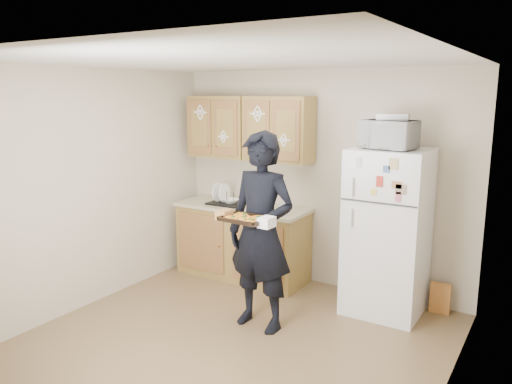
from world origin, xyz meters
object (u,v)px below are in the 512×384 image
(microwave, at_px, (389,135))
(dish_rack, at_px, (227,197))
(baking_tray, at_px, (245,219))
(person, at_px, (261,232))
(refrigerator, at_px, (387,232))

(microwave, distance_m, dish_rack, 2.15)
(baking_tray, distance_m, dish_rack, 1.70)
(baking_tray, bearing_deg, person, 95.53)
(dish_rack, bearing_deg, baking_tray, -49.42)
(baking_tray, xyz_separation_m, microwave, (0.87, 1.23, 0.70))
(microwave, bearing_deg, person, -125.78)
(baking_tray, relative_size, microwave, 0.80)
(baking_tray, relative_size, dish_rack, 0.93)
(refrigerator, distance_m, dish_rack, 2.00)
(microwave, bearing_deg, refrigerator, 72.29)
(person, distance_m, dish_rack, 1.47)
(refrigerator, distance_m, baking_tray, 1.59)
(refrigerator, relative_size, dish_rack, 3.95)
(baking_tray, bearing_deg, dish_rack, 133.35)
(refrigerator, bearing_deg, baking_tray, -124.99)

